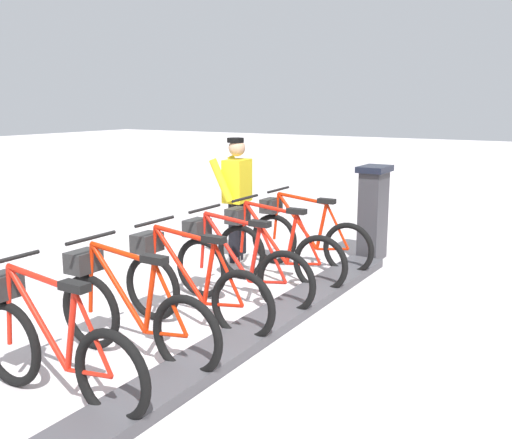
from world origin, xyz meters
name	(u,v)px	position (x,y,z in m)	size (l,w,h in m)	color
ground_plane	(257,335)	(0.00, 0.00, 0.00)	(60.00, 60.00, 0.00)	silver
dock_rail_base	(257,330)	(0.00, 0.00, 0.05)	(0.44, 5.64, 0.10)	#47474C
payment_kiosk	(373,211)	(0.05, -3.13, 0.67)	(0.36, 0.52, 1.28)	#38383D
bike_docked_0	(305,236)	(0.63, -2.22, 0.43)	(1.72, 0.54, 1.02)	black
bike_docked_1	(274,249)	(0.63, -1.41, 0.43)	(1.72, 0.54, 1.02)	black
bike_docked_2	(236,265)	(0.63, -0.61, 0.43)	(1.72, 0.54, 1.02)	black
bike_docked_3	(189,285)	(0.63, 0.20, 0.43)	(1.72, 0.54, 1.02)	black
bike_docked_4	(129,311)	(0.63, 1.01, 0.43)	(1.72, 0.54, 1.02)	black
bike_docked_5	(49,345)	(0.63, 1.81, 0.43)	(1.72, 0.54, 1.02)	black
worker_near_rack	(237,195)	(1.55, -2.05, 0.91)	(0.49, 0.66, 1.66)	white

